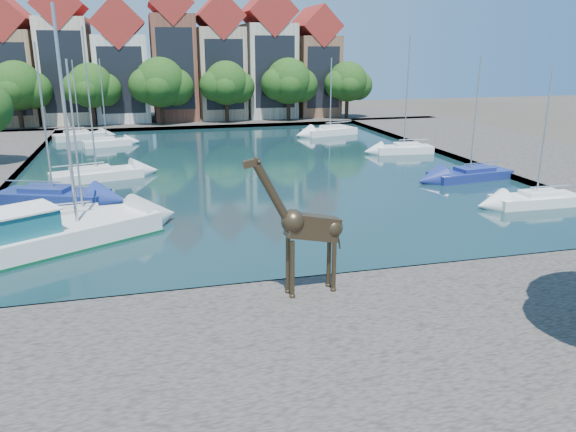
% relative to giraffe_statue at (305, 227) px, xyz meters
% --- Properties ---
extents(ground, '(160.00, 160.00, 0.00)m').
position_rel_giraffe_statue_xyz_m(ground, '(2.84, 1.53, -3.14)').
color(ground, '#38332B').
rests_on(ground, ground).
extents(water_basin, '(38.00, 50.00, 0.08)m').
position_rel_giraffe_statue_xyz_m(water_basin, '(2.84, 25.53, -3.10)').
color(water_basin, black).
rests_on(water_basin, ground).
extents(near_quay, '(50.00, 14.00, 0.50)m').
position_rel_giraffe_statue_xyz_m(near_quay, '(2.84, -5.47, -2.89)').
color(near_quay, '#534C48').
rests_on(near_quay, ground).
extents(far_quay, '(60.00, 16.00, 0.50)m').
position_rel_giraffe_statue_xyz_m(far_quay, '(2.84, 57.53, -2.89)').
color(far_quay, '#534C48').
rests_on(far_quay, ground).
extents(right_quay, '(14.00, 52.00, 0.50)m').
position_rel_giraffe_statue_xyz_m(right_quay, '(27.84, 25.53, -2.89)').
color(right_quay, '#534C48').
rests_on(right_quay, ground).
extents(townhouse_west_end, '(5.44, 9.18, 14.93)m').
position_rel_giraffe_statue_xyz_m(townhouse_west_end, '(-20.16, 57.52, 4.22)').
color(townhouse_west_end, '#977352').
rests_on(townhouse_west_end, far_quay).
extents(townhouse_west_mid, '(5.94, 9.18, 16.79)m').
position_rel_giraffe_statue_xyz_m(townhouse_west_mid, '(-14.16, 57.52, 5.09)').
color(townhouse_west_mid, beige).
rests_on(townhouse_west_mid, far_quay).
extents(townhouse_west_inner, '(6.43, 9.18, 15.15)m').
position_rel_giraffe_statue_xyz_m(townhouse_west_inner, '(-7.66, 57.52, 4.21)').
color(townhouse_west_inner, silver).
rests_on(townhouse_west_inner, far_quay).
extents(townhouse_center, '(5.44, 9.18, 16.93)m').
position_rel_giraffe_statue_xyz_m(townhouse_center, '(-1.16, 57.52, 5.22)').
color(townhouse_center, brown).
rests_on(townhouse_center, far_quay).
extents(townhouse_east_inner, '(5.94, 9.18, 15.79)m').
position_rel_giraffe_statue_xyz_m(townhouse_east_inner, '(4.84, 57.52, 4.59)').
color(townhouse_east_inner, tan).
rests_on(townhouse_east_inner, far_quay).
extents(townhouse_east_mid, '(6.43, 9.18, 16.65)m').
position_rel_giraffe_statue_xyz_m(townhouse_east_mid, '(11.34, 57.52, 4.96)').
color(townhouse_east_mid, beige).
rests_on(townhouse_east_mid, far_quay).
extents(townhouse_east_end, '(5.44, 9.18, 14.43)m').
position_rel_giraffe_statue_xyz_m(townhouse_east_end, '(17.84, 57.52, 3.96)').
color(townhouse_east_end, brown).
rests_on(townhouse_east_end, far_quay).
extents(far_tree_far_west, '(7.28, 5.60, 7.68)m').
position_rel_giraffe_statue_xyz_m(far_tree_far_west, '(-19.06, 52.03, 2.04)').
color(far_tree_far_west, '#332114').
rests_on(far_tree_far_west, far_quay).
extents(far_tree_west, '(6.76, 5.20, 7.36)m').
position_rel_giraffe_statue_xyz_m(far_tree_west, '(-11.07, 52.03, 1.93)').
color(far_tree_west, '#332114').
rests_on(far_tree_west, far_quay).
extents(far_tree_mid_west, '(7.80, 6.00, 8.00)m').
position_rel_giraffe_statue_xyz_m(far_tree_mid_west, '(-3.05, 52.03, 2.15)').
color(far_tree_mid_west, '#332114').
rests_on(far_tree_mid_west, far_quay).
extents(far_tree_mid_east, '(7.02, 5.40, 7.52)m').
position_rel_giraffe_statue_xyz_m(far_tree_mid_east, '(4.93, 52.03, 1.99)').
color(far_tree_mid_east, '#332114').
rests_on(far_tree_mid_east, far_quay).
extents(far_tree_east, '(7.54, 5.80, 7.84)m').
position_rel_giraffe_statue_xyz_m(far_tree_east, '(12.94, 52.03, 2.09)').
color(far_tree_east, '#332114').
rests_on(far_tree_east, far_quay).
extents(far_tree_far_east, '(6.76, 5.20, 7.36)m').
position_rel_giraffe_statue_xyz_m(far_tree_far_east, '(20.93, 52.03, 1.93)').
color(far_tree_far_east, '#332114').
rests_on(far_tree_far_east, far_quay).
extents(giraffe_statue, '(3.77, 0.82, 5.38)m').
position_rel_giraffe_statue_xyz_m(giraffe_statue, '(0.00, 0.00, 0.00)').
color(giraffe_statue, '#382C1C').
rests_on(giraffe_statue, near_quay).
extents(motorsailer, '(10.42, 7.75, 11.41)m').
position_rel_giraffe_statue_xyz_m(motorsailer, '(-10.47, 8.81, -2.19)').
color(motorsailer, silver).
rests_on(motorsailer, water_basin).
extents(sailboat_left_a, '(5.72, 2.62, 8.90)m').
position_rel_giraffe_statue_xyz_m(sailboat_left_a, '(-9.16, 12.90, -2.55)').
color(sailboat_left_a, beige).
rests_on(sailboat_left_a, water_basin).
extents(sailboat_left_b, '(7.23, 4.76, 9.79)m').
position_rel_giraffe_statue_xyz_m(sailboat_left_b, '(-11.41, 18.15, -2.53)').
color(sailboat_left_b, navy).
rests_on(sailboat_left_b, water_basin).
extents(sailboat_left_c, '(6.86, 3.94, 10.88)m').
position_rel_giraffe_statue_xyz_m(sailboat_left_c, '(-9.16, 24.15, -2.53)').
color(sailboat_left_c, silver).
rests_on(sailboat_left_c, water_basin).
extents(sailboat_left_d, '(4.83, 2.77, 8.43)m').
position_rel_giraffe_statue_xyz_m(sailboat_left_d, '(-9.16, 39.46, -2.56)').
color(sailboat_left_d, white).
rests_on(sailboat_left_d, water_basin).
extents(sailboat_left_e, '(5.64, 3.45, 8.25)m').
position_rel_giraffe_statue_xyz_m(sailboat_left_e, '(-12.16, 44.46, -2.54)').
color(sailboat_left_e, silver).
rests_on(sailboat_left_e, water_basin).
extents(sailboat_right_a, '(5.64, 2.05, 8.46)m').
position_rel_giraffe_statue_xyz_m(sailboat_right_a, '(17.84, 9.80, -2.58)').
color(sailboat_right_a, white).
rests_on(sailboat_right_a, water_basin).
extents(sailboat_right_b, '(6.57, 3.02, 8.85)m').
position_rel_giraffe_statue_xyz_m(sailboat_right_b, '(17.84, 17.27, -2.59)').
color(sailboat_right_b, navy).
rests_on(sailboat_right_b, water_basin).
extents(sailboat_right_c, '(5.44, 2.37, 10.53)m').
position_rel_giraffe_statue_xyz_m(sailboat_right_c, '(17.84, 28.48, -2.52)').
color(sailboat_right_c, white).
rests_on(sailboat_right_c, water_basin).
extents(sailboat_right_d, '(6.43, 3.60, 8.40)m').
position_rel_giraffe_statue_xyz_m(sailboat_right_d, '(14.84, 41.06, -2.51)').
color(sailboat_right_d, white).
rests_on(sailboat_right_d, water_basin).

